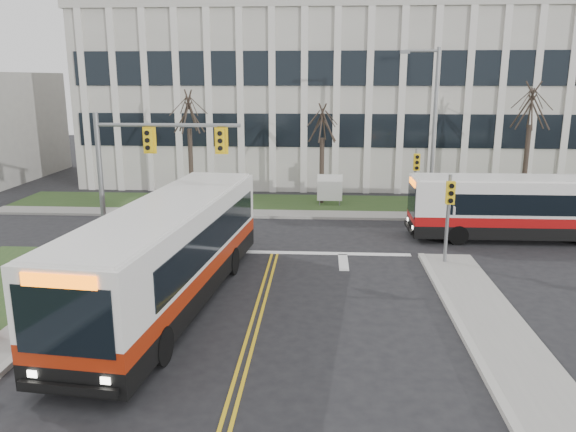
# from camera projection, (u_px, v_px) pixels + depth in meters

# --- Properties ---
(ground) EXTENTS (120.00, 120.00, 0.00)m
(ground) POSITION_uv_depth(u_px,v_px,m) (252.00, 334.00, 17.08)
(ground) COLOR black
(ground) RESTS_ON ground
(sidewalk_cross) EXTENTS (44.00, 1.60, 0.14)m
(sidewalk_cross) POSITION_uv_depth(u_px,v_px,m) (374.00, 216.00, 31.48)
(sidewalk_cross) COLOR #9E9B93
(sidewalk_cross) RESTS_ON ground
(building_lawn) EXTENTS (44.00, 5.00, 0.12)m
(building_lawn) POSITION_uv_depth(u_px,v_px,m) (370.00, 205.00, 34.20)
(building_lawn) COLOR #2A471E
(building_lawn) RESTS_ON ground
(office_building) EXTENTS (40.00, 16.00, 12.00)m
(office_building) POSITION_uv_depth(u_px,v_px,m) (361.00, 99.00, 44.41)
(office_building) COLOR beige
(office_building) RESTS_ON ground
(mast_arm_signal) EXTENTS (6.11, 0.38, 6.20)m
(mast_arm_signal) POSITION_uv_depth(u_px,v_px,m) (138.00, 160.00, 23.35)
(mast_arm_signal) COLOR slate
(mast_arm_signal) RESTS_ON ground
(signal_pole_near) EXTENTS (0.34, 0.39, 3.80)m
(signal_pole_near) POSITION_uv_depth(u_px,v_px,m) (449.00, 207.00, 22.72)
(signal_pole_near) COLOR slate
(signal_pole_near) RESTS_ON ground
(signal_pole_far) EXTENTS (0.34, 0.39, 3.80)m
(signal_pole_far) POSITION_uv_depth(u_px,v_px,m) (416.00, 173.00, 30.96)
(signal_pole_far) COLOR slate
(signal_pole_far) RESTS_ON ground
(streetlight) EXTENTS (2.15, 0.25, 9.20)m
(streetlight) POSITION_uv_depth(u_px,v_px,m) (431.00, 122.00, 31.05)
(streetlight) COLOR slate
(streetlight) RESTS_ON ground
(directory_sign) EXTENTS (1.50, 0.12, 2.00)m
(directory_sign) POSITION_uv_depth(u_px,v_px,m) (330.00, 188.00, 33.60)
(directory_sign) COLOR slate
(directory_sign) RESTS_ON ground
(tree_left) EXTENTS (1.80, 1.80, 7.70)m
(tree_left) POSITION_uv_depth(u_px,v_px,m) (189.00, 114.00, 33.57)
(tree_left) COLOR #42352B
(tree_left) RESTS_ON ground
(tree_mid) EXTENTS (1.80, 1.80, 6.82)m
(tree_mid) POSITION_uv_depth(u_px,v_px,m) (322.00, 125.00, 33.43)
(tree_mid) COLOR #42352B
(tree_mid) RESTS_ON ground
(tree_right) EXTENTS (1.80, 1.80, 8.25)m
(tree_right) POSITION_uv_depth(u_px,v_px,m) (531.00, 108.00, 32.25)
(tree_right) COLOR #42352B
(tree_right) RESTS_ON ground
(bus_main) EXTENTS (4.12, 13.18, 3.46)m
(bus_main) POSITION_uv_depth(u_px,v_px,m) (170.00, 256.00, 18.98)
(bus_main) COLOR silver
(bus_main) RESTS_ON ground
(bus_cross) EXTENTS (11.14, 2.46, 2.97)m
(bus_cross) POSITION_uv_depth(u_px,v_px,m) (529.00, 209.00, 26.73)
(bus_cross) COLOR silver
(bus_cross) RESTS_ON ground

